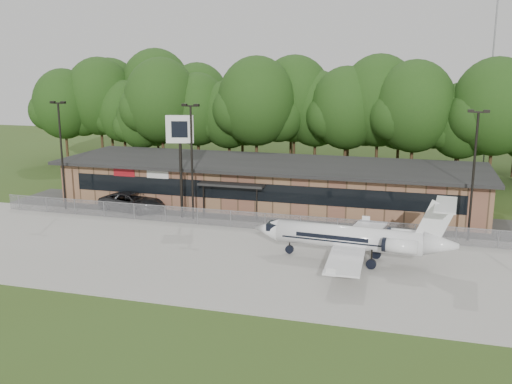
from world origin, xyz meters
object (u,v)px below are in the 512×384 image
(business_jet, at_px, (356,239))
(pole_sign, at_px, (180,140))
(terminal, at_px, (269,183))
(suv, at_px, (132,202))

(business_jet, distance_m, pole_sign, 18.71)
(terminal, height_order, business_jet, business_jet)
(business_jet, bearing_deg, terminal, 128.49)
(suv, relative_size, pole_sign, 0.69)
(terminal, bearing_deg, suv, -152.54)
(business_jet, xyz_separation_m, suv, (-21.77, 8.67, -0.85))
(business_jet, relative_size, pole_sign, 1.56)
(suv, xyz_separation_m, pole_sign, (5.52, -1.07, 6.16))
(business_jet, height_order, pole_sign, pole_sign)
(pole_sign, bearing_deg, suv, 154.54)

